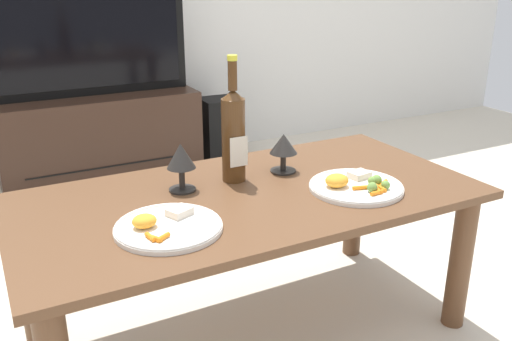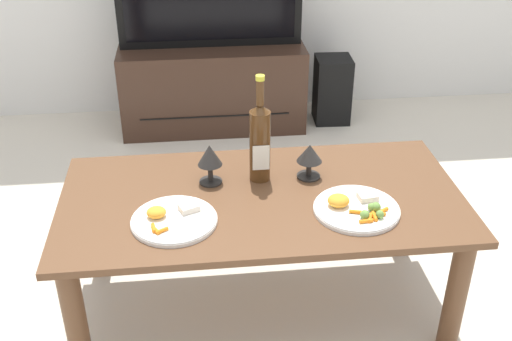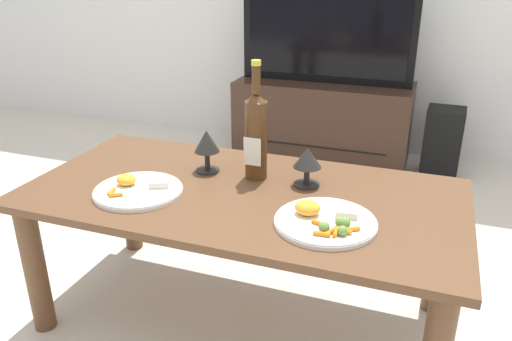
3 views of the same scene
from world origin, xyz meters
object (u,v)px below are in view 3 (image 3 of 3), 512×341
object	(u,v)px
tv_screen	(327,35)
dinner_plate_right	(325,220)
wine_bottle	(256,133)
goblet_left	(207,144)
tv_stand	(322,121)
dinner_plate_left	(138,190)
floor_speaker	(442,142)
dining_table	(242,214)
goblet_right	(307,160)

from	to	relation	value
tv_screen	dinner_plate_right	world-z (taller)	tv_screen
tv_screen	dinner_plate_right	distance (m)	1.77
wine_bottle	goblet_left	bearing A→B (deg)	-177.77
tv_stand	dinner_plate_left	world-z (taller)	dinner_plate_left
floor_speaker	goblet_left	distance (m)	1.69
wine_bottle	dinner_plate_right	size ratio (longest dim) A/B	1.38
dining_table	dinner_plate_left	xyz separation A→B (m)	(-0.29, -0.12, 0.09)
floor_speaker	dinner_plate_right	size ratio (longest dim) A/B	1.39
tv_stand	floor_speaker	distance (m)	0.70
tv_stand	wine_bottle	distance (m)	1.53
tv_screen	goblet_left	bearing A→B (deg)	-92.75
dining_table	goblet_left	xyz separation A→B (m)	(-0.17, 0.11, 0.18)
goblet_right	goblet_left	bearing A→B (deg)	-180.00
tv_stand	dinner_plate_left	distance (m)	1.74
tv_stand	tv_screen	bearing A→B (deg)	-90.00
tv_screen	tv_stand	bearing A→B (deg)	90.00
wine_bottle	goblet_right	world-z (taller)	wine_bottle
goblet_left	dinner_plate_right	bearing A→B (deg)	-27.05
tv_screen	goblet_right	distance (m)	1.51
wine_bottle	dinner_plate_left	world-z (taller)	wine_bottle
dining_table	tv_stand	distance (m)	1.60
tv_screen	wine_bottle	size ratio (longest dim) A/B	2.61
dinner_plate_right	dinner_plate_left	bearing A→B (deg)	179.77
wine_bottle	dinner_plate_right	distance (m)	0.40
goblet_left	goblet_right	bearing A→B (deg)	0.00
tv_screen	dinner_plate_right	size ratio (longest dim) A/B	3.60
tv_stand	tv_screen	world-z (taller)	tv_screen
tv_screen	floor_speaker	size ratio (longest dim) A/B	2.58
dining_table	wine_bottle	bearing A→B (deg)	87.07
dining_table	tv_screen	xyz separation A→B (m)	(-0.10, 1.58, 0.35)
floor_speaker	dinner_plate_right	distance (m)	1.75
floor_speaker	dinner_plate_right	bearing A→B (deg)	-98.02
tv_screen	floor_speaker	distance (m)	0.89
dining_table	dinner_plate_right	size ratio (longest dim) A/B	4.84
wine_bottle	dining_table	bearing A→B (deg)	-92.93
dining_table	tv_screen	bearing A→B (deg)	93.45
floor_speaker	dining_table	bearing A→B (deg)	-108.62
tv_stand	goblet_left	distance (m)	1.52
tv_screen	floor_speaker	xyz separation A→B (m)	(0.70, -0.02, -0.56)
dinner_plate_left	dinner_plate_right	size ratio (longest dim) A/B	0.98
tv_stand	tv_screen	size ratio (longest dim) A/B	1.03
tv_stand	wine_bottle	xyz separation A→B (m)	(0.10, -1.47, 0.39)
dining_table	goblet_left	distance (m)	0.27
dinner_plate_right	goblet_left	bearing A→B (deg)	152.95
tv_stand	tv_screen	distance (m)	0.51
wine_bottle	dinner_plate_left	distance (m)	0.41
dinner_plate_left	tv_screen	bearing A→B (deg)	83.36
tv_stand	goblet_right	size ratio (longest dim) A/B	8.18
dining_table	tv_screen	distance (m)	1.63
wine_bottle	dinner_plate_right	xyz separation A→B (m)	(0.29, -0.24, -0.14)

